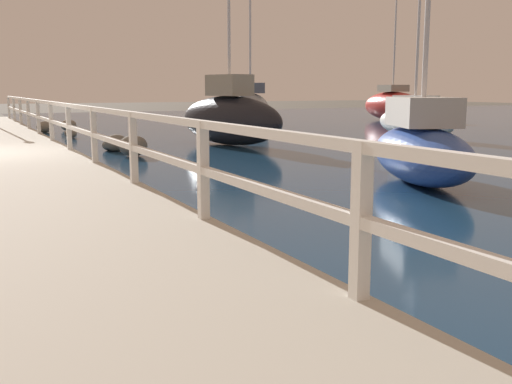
# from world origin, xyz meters

# --- Properties ---
(railing) EXTENTS (0.10, 32.50, 1.02)m
(railing) POSITION_xyz_m (1.98, -0.00, 1.01)
(railing) COLOR white
(railing) RESTS_ON dock_walkway
(boulder_mid_strip) EXTENTS (0.61, 0.55, 0.46)m
(boulder_mid_strip) POSITION_xyz_m (3.73, 10.87, 0.23)
(boulder_mid_strip) COLOR slate
(boulder_mid_strip) RESTS_ON ground
(boulder_near_dock) EXTENTS (0.41, 0.37, 0.31)m
(boulder_near_dock) POSITION_xyz_m (3.20, 7.23, 0.16)
(boulder_near_dock) COLOR slate
(boulder_near_dock) RESTS_ON ground
(boulder_water_edge) EXTENTS (0.70, 0.63, 0.53)m
(boulder_water_edge) POSITION_xyz_m (3.62, 0.77, 0.26)
(boulder_water_edge) COLOR #666056
(boulder_water_edge) RESTS_ON ground
(boulder_far_strip) EXTENTS (0.41, 0.37, 0.31)m
(boulder_far_strip) POSITION_xyz_m (3.41, 2.43, 0.15)
(boulder_far_strip) COLOR #666056
(boulder_far_strip) RESTS_ON ground
(boulder_upstream) EXTENTS (0.61, 0.55, 0.46)m
(boulder_upstream) POSITION_xyz_m (3.52, 2.12, 0.23)
(boulder_upstream) COLOR #666056
(boulder_upstream) RESTS_ON ground
(boulder_downstream) EXTENTS (0.60, 0.54, 0.45)m
(boulder_downstream) POSITION_xyz_m (2.76, 10.31, 0.22)
(boulder_downstream) COLOR slate
(boulder_downstream) RESTS_ON ground
(sailboat_red) EXTENTS (2.06, 4.92, 8.30)m
(sailboat_red) POSITION_xyz_m (20.41, 11.45, 0.82)
(sailboat_red) COLOR red
(sailboat_red) RESTS_ON water_surface
(sailboat_gray) EXTENTS (2.70, 3.80, 6.74)m
(sailboat_gray) POSITION_xyz_m (10.69, 8.63, 0.82)
(sailboat_gray) COLOR gray
(sailboat_gray) RESTS_ON water_surface
(sailboat_black) EXTENTS (2.21, 4.59, 5.31)m
(sailboat_black) POSITION_xyz_m (6.98, 2.44, 0.82)
(sailboat_black) COLOR black
(sailboat_black) RESTS_ON water_surface
(sailboat_blue) EXTENTS (2.73, 3.98, 5.26)m
(sailboat_blue) POSITION_xyz_m (6.98, -5.77, 0.62)
(sailboat_blue) COLOR #2D4C9E
(sailboat_blue) RESTS_ON water_surface
(sailboat_white) EXTENTS (1.58, 4.17, 6.96)m
(sailboat_white) POSITION_xyz_m (13.56, 1.91, 0.63)
(sailboat_white) COLOR white
(sailboat_white) RESTS_ON water_surface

